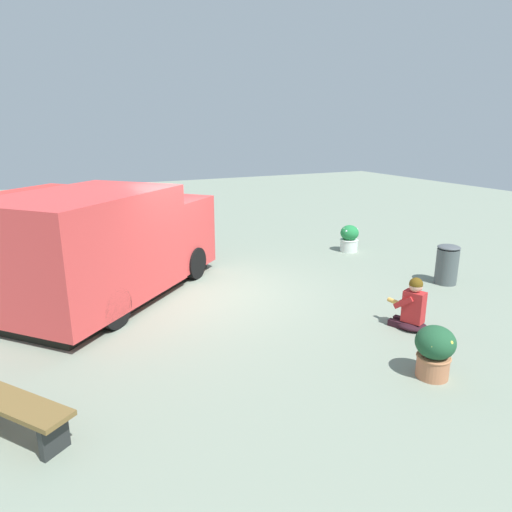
# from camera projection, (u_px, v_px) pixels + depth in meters

# --- Properties ---
(ground_plane) EXTENTS (40.00, 40.00, 0.00)m
(ground_plane) POSITION_uv_depth(u_px,v_px,m) (208.00, 292.00, 9.77)
(ground_plane) COLOR gray
(food_truck) EXTENTS (4.99, 5.15, 2.23)m
(food_truck) POSITION_uv_depth(u_px,v_px,m) (109.00, 246.00, 9.24)
(food_truck) COLOR #D23D3C
(food_truck) RESTS_ON ground_plane
(person_customer) EXTENTS (0.81, 0.60, 0.94)m
(person_customer) POSITION_uv_depth(u_px,v_px,m) (412.00, 308.00, 7.93)
(person_customer) COLOR black
(person_customer) RESTS_ON ground_plane
(planter_flowering_near) EXTENTS (0.55, 0.55, 0.76)m
(planter_flowering_near) POSITION_uv_depth(u_px,v_px,m) (435.00, 350.00, 6.38)
(planter_flowering_near) COLOR #AD6D4A
(planter_flowering_near) RESTS_ON ground_plane
(planter_flowering_far) EXTENTS (0.43, 0.43, 0.62)m
(planter_flowering_far) POSITION_uv_depth(u_px,v_px,m) (38.00, 246.00, 12.26)
(planter_flowering_far) COLOR #53474D
(planter_flowering_far) RESTS_ON ground_plane
(planter_flowering_side) EXTENTS (0.51, 0.51, 0.75)m
(planter_flowering_side) POSITION_uv_depth(u_px,v_px,m) (349.00, 238.00, 12.84)
(planter_flowering_side) COLOR silver
(planter_flowering_side) RESTS_ON ground_plane
(plaza_bench) EXTENTS (1.52, 1.27, 0.46)m
(plaza_bench) POSITION_uv_depth(u_px,v_px,m) (13.00, 409.00, 5.17)
(plaza_bench) COLOR brown
(plaza_bench) RESTS_ON ground_plane
(trash_bin) EXTENTS (0.49, 0.49, 0.89)m
(trash_bin) POSITION_uv_depth(u_px,v_px,m) (447.00, 264.00, 10.20)
(trash_bin) COLOR #485253
(trash_bin) RESTS_ON ground_plane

